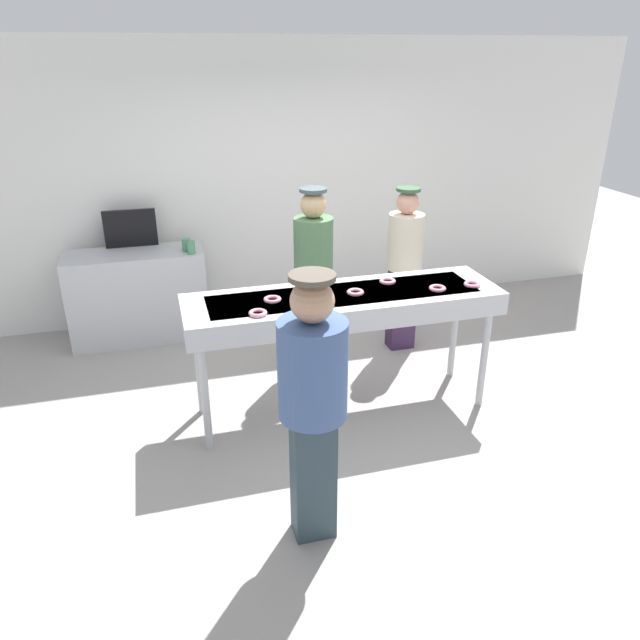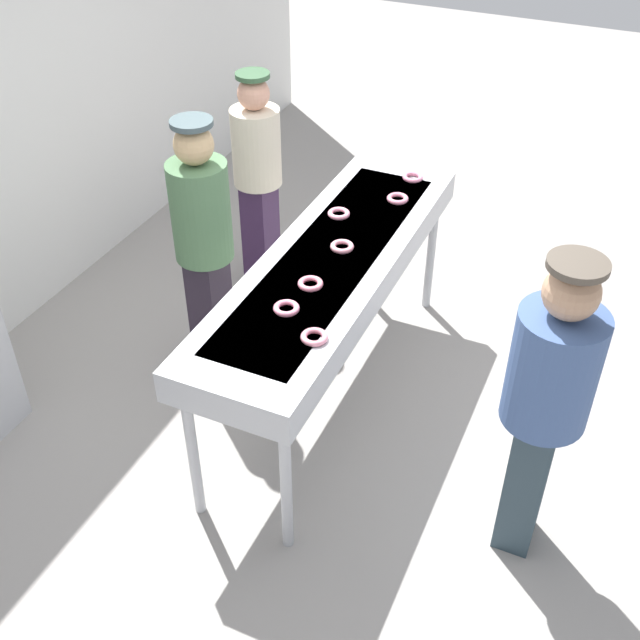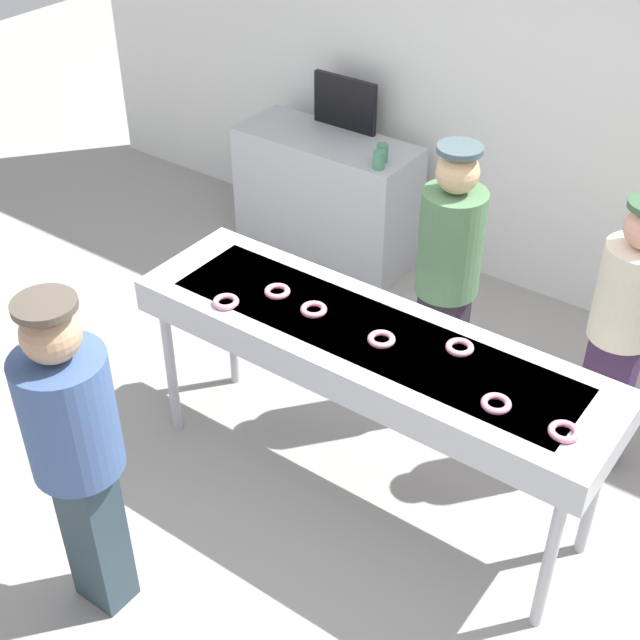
# 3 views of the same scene
# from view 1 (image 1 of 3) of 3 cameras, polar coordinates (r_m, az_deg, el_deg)

# --- Properties ---
(ground_plane) EXTENTS (16.00, 16.00, 0.00)m
(ground_plane) POSITION_cam_1_polar(r_m,az_deg,el_deg) (4.98, 2.08, -8.25)
(ground_plane) COLOR #9E9993
(back_wall) EXTENTS (8.00, 0.12, 2.81)m
(back_wall) POSITION_cam_1_polar(r_m,az_deg,el_deg) (6.52, -3.94, 12.94)
(back_wall) COLOR white
(back_wall) RESTS_ON ground
(fryer_conveyor) EXTENTS (2.40, 0.67, 1.00)m
(fryer_conveyor) POSITION_cam_1_polar(r_m,az_deg,el_deg) (4.55, 2.25, 1.43)
(fryer_conveyor) COLOR #B7BABF
(fryer_conveyor) RESTS_ON ground
(strawberry_donut_0) EXTENTS (0.17, 0.17, 0.03)m
(strawberry_donut_0) POSITION_cam_1_polar(r_m,az_deg,el_deg) (4.39, -4.51, 1.94)
(strawberry_donut_0) COLOR pink
(strawberry_donut_0) RESTS_ON fryer_conveyor
(strawberry_donut_1) EXTENTS (0.18, 0.18, 0.03)m
(strawberry_donut_1) POSITION_cam_1_polar(r_m,az_deg,el_deg) (4.52, 3.36, 2.64)
(strawberry_donut_1) COLOR pink
(strawberry_donut_1) RESTS_ON fryer_conveyor
(strawberry_donut_2) EXTENTS (0.18, 0.18, 0.03)m
(strawberry_donut_2) POSITION_cam_1_polar(r_m,az_deg,el_deg) (4.81, 14.19, 3.29)
(strawberry_donut_2) COLOR pink
(strawberry_donut_2) RESTS_ON fryer_conveyor
(strawberry_donut_3) EXTENTS (0.18, 0.18, 0.03)m
(strawberry_donut_3) POSITION_cam_1_polar(r_m,az_deg,el_deg) (4.67, 11.04, 2.95)
(strawberry_donut_3) COLOR pink
(strawberry_donut_3) RESTS_ON fryer_conveyor
(strawberry_donut_4) EXTENTS (0.17, 0.17, 0.03)m
(strawberry_donut_4) POSITION_cam_1_polar(r_m,az_deg,el_deg) (4.42, -1.46, 2.18)
(strawberry_donut_4) COLOR pink
(strawberry_donut_4) RESTS_ON fryer_conveyor
(strawberry_donut_5) EXTENTS (0.18, 0.18, 0.03)m
(strawberry_donut_5) POSITION_cam_1_polar(r_m,az_deg,el_deg) (4.76, 6.40, 3.67)
(strawberry_donut_5) COLOR pink
(strawberry_donut_5) RESTS_ON fryer_conveyor
(strawberry_donut_6) EXTENTS (0.14, 0.14, 0.03)m
(strawberry_donut_6) POSITION_cam_1_polar(r_m,az_deg,el_deg) (4.17, -5.89, 0.66)
(strawberry_donut_6) COLOR pink
(strawberry_donut_6) RESTS_ON fryer_conveyor
(worker_baker) EXTENTS (0.32, 0.32, 1.56)m
(worker_baker) POSITION_cam_1_polar(r_m,az_deg,el_deg) (5.67, 7.96, 5.47)
(worker_baker) COLOR #362142
(worker_baker) RESTS_ON ground
(worker_assistant) EXTENTS (0.34, 0.34, 1.63)m
(worker_assistant) POSITION_cam_1_polar(r_m,az_deg,el_deg) (5.25, -0.62, 4.80)
(worker_assistant) COLOR #29212D
(worker_assistant) RESTS_ON ground
(customer_waiting) EXTENTS (0.38, 0.38, 1.65)m
(customer_waiting) POSITION_cam_1_polar(r_m,az_deg,el_deg) (3.29, -0.69, -7.00)
(customer_waiting) COLOR #2C3D47
(customer_waiting) RESTS_ON ground
(prep_counter) EXTENTS (1.31, 0.53, 0.89)m
(prep_counter) POSITION_cam_1_polar(r_m,az_deg,el_deg) (6.22, -16.78, 2.19)
(prep_counter) COLOR #B7BABF
(prep_counter) RESTS_ON ground
(paper_cup_0) EXTENTS (0.08, 0.08, 0.12)m
(paper_cup_0) POSITION_cam_1_polar(r_m,az_deg,el_deg) (5.89, -12.09, 6.71)
(paper_cup_0) COLOR #4C8C66
(paper_cup_0) RESTS_ON prep_counter
(paper_cup_1) EXTENTS (0.08, 0.08, 0.12)m
(paper_cup_1) POSITION_cam_1_polar(r_m,az_deg,el_deg) (5.98, -12.53, 6.94)
(paper_cup_1) COLOR #4C8C66
(paper_cup_1) RESTS_ON prep_counter
(menu_display) EXTENTS (0.50, 0.04, 0.37)m
(menu_display) POSITION_cam_1_polar(r_m,az_deg,el_deg) (6.23, -17.48, 8.27)
(menu_display) COLOR black
(menu_display) RESTS_ON prep_counter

